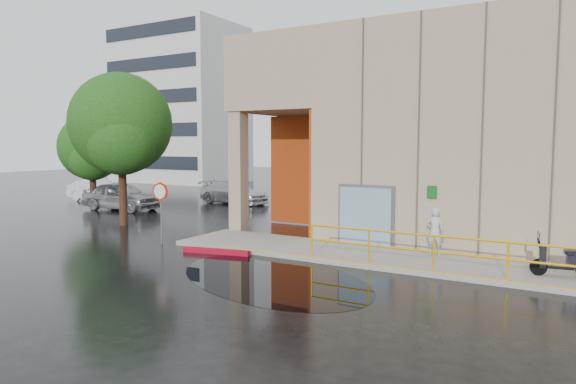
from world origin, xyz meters
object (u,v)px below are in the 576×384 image
car_b (99,190)px  tree_far (92,150)px  scooter (563,252)px  stop_sign (160,198)px  person (435,231)px  car_c (234,193)px  car_a (121,196)px  tree_near (121,128)px  red_curb (216,251)px

car_b → tree_far: 5.36m
scooter → stop_sign: stop_sign is taller
person → car_c: person is taller
car_a → car_c: (3.56, 5.79, -0.11)m
stop_sign → tree_far: (-10.33, 5.47, 1.67)m
tree_near → car_b: bearing=145.6°
car_a → car_c: bearing=-35.2°
person → scooter: size_ratio=0.97×
stop_sign → tree_far: size_ratio=0.43×
person → car_c: (-14.78, 9.55, -0.23)m
person → car_a: person is taller
person → tree_far: bearing=-20.2°
red_curb → car_c: car_c is taller
scooter → car_c: car_c is taller
red_curb → tree_far: bearing=156.2°
car_b → tree_near: size_ratio=0.63×
scooter → tree_far: size_ratio=0.29×
tree_near → car_a: bearing=138.8°
scooter → car_b: bearing=155.2°
car_a → tree_near: tree_near is taller
scooter → red_curb: scooter is taller
scooter → car_b: car_b is taller
tree_near → red_curb: bearing=-20.3°
stop_sign → tree_far: tree_far is taller
stop_sign → red_curb: stop_sign is taller
person → tree_far: tree_far is taller
red_curb → car_b: (-16.48, 8.97, 0.62)m
car_a → tree_near: 6.87m
red_curb → person: bearing=23.3°
scooter → red_curb: 10.37m
tree_far → person: bearing=-8.6°
person → stop_sign: size_ratio=0.66×
stop_sign → tree_near: (-4.61, 2.41, 2.71)m
red_curb → car_c: (-8.21, 12.37, 0.60)m
person → car_c: bearing=-44.5°
car_b → car_c: (8.27, 3.40, -0.03)m
scooter → tree_far: 23.78m
car_a → car_b: size_ratio=1.07×
car_c → car_b: bearing=118.1°
tree_near → car_c: bearing=95.0°
stop_sign → red_curb: size_ratio=0.96×
stop_sign → car_c: (-5.45, 12.05, -1.01)m
scooter → car_c: 21.26m
scooter → car_a: 22.49m
red_curb → car_a: (-11.77, 6.58, 0.70)m
car_c → tree_near: bearing=-169.3°
scooter → car_a: bearing=157.9°
car_c → tree_far: bearing=149.2°
person → scooter: 3.79m
person → tree_far: (-19.66, 2.97, 2.46)m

